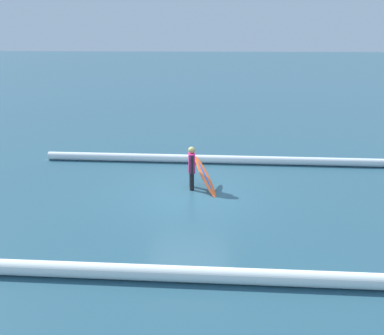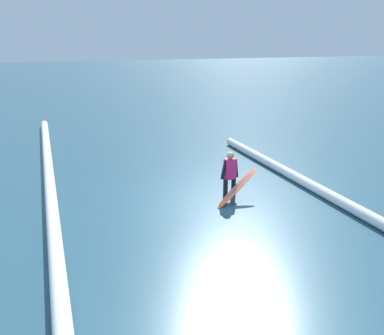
% 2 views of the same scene
% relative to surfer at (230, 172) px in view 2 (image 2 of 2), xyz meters
% --- Properties ---
extents(ground_plane, '(161.09, 161.09, 0.00)m').
position_rel_surfer_xyz_m(ground_plane, '(0.07, 0.47, -0.76)').
color(ground_plane, '#295264').
extents(surfer, '(0.23, 0.60, 1.39)m').
position_rel_surfer_xyz_m(surfer, '(0.00, 0.00, 0.00)').
color(surfer, black).
rests_on(surfer, ground_plane).
extents(surfboard, '(0.91, 1.65, 0.86)m').
position_rel_surfer_xyz_m(surfboard, '(-0.42, -0.04, -0.35)').
color(surfboard, '#E55926').
rests_on(surfboard, ground_plane).
extents(wave_crest_foreground, '(14.14, 0.65, 0.31)m').
position_rel_surfer_xyz_m(wave_crest_foreground, '(-1.34, -2.60, -0.61)').
color(wave_crest_foreground, white).
rests_on(wave_crest_foreground, ground_plane).
extents(wave_crest_midground, '(21.59, 0.74, 0.33)m').
position_rel_surfer_xyz_m(wave_crest_midground, '(2.06, 5.03, -0.60)').
color(wave_crest_midground, white).
rests_on(wave_crest_midground, ground_plane).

